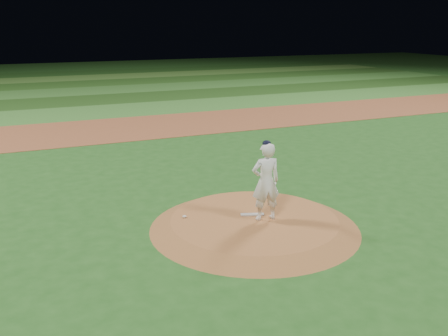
{
  "coord_description": "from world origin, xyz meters",
  "views": [
    {
      "loc": [
        -5.6,
        -10.86,
        5.22
      ],
      "look_at": [
        0.0,
        2.0,
        1.1
      ],
      "focal_mm": 40.0,
      "sensor_mm": 36.0,
      "label": 1
    }
  ],
  "objects_px": {
    "pitching_rubber": "(252,214)",
    "rosin_bag": "(184,216)",
    "pitcher_on_mound": "(266,181)",
    "pitchers_mound": "(254,223)"
  },
  "relations": [
    {
      "from": "pitching_rubber",
      "to": "pitcher_on_mound",
      "type": "height_order",
      "value": "pitcher_on_mound"
    },
    {
      "from": "pitching_rubber",
      "to": "pitcher_on_mound",
      "type": "distance_m",
      "value": 1.11
    },
    {
      "from": "pitcher_on_mound",
      "to": "pitching_rubber",
      "type": "bearing_deg",
      "value": 114.27
    },
    {
      "from": "rosin_bag",
      "to": "pitcher_on_mound",
      "type": "height_order",
      "value": "pitcher_on_mound"
    },
    {
      "from": "pitching_rubber",
      "to": "pitchers_mound",
      "type": "bearing_deg",
      "value": -84.99
    },
    {
      "from": "pitchers_mound",
      "to": "rosin_bag",
      "type": "height_order",
      "value": "rosin_bag"
    },
    {
      "from": "pitchers_mound",
      "to": "rosin_bag",
      "type": "bearing_deg",
      "value": 154.09
    },
    {
      "from": "pitching_rubber",
      "to": "rosin_bag",
      "type": "xyz_separation_m",
      "value": [
        -1.73,
        0.55,
        0.02
      ]
    },
    {
      "from": "pitchers_mound",
      "to": "pitcher_on_mound",
      "type": "distance_m",
      "value": 1.2
    },
    {
      "from": "pitching_rubber",
      "to": "rosin_bag",
      "type": "bearing_deg",
      "value": -178.04
    }
  ]
}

